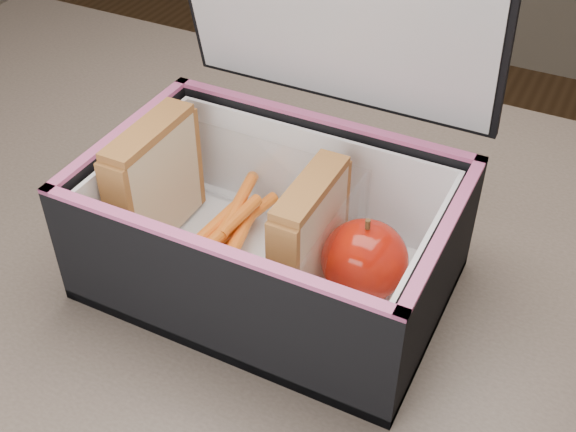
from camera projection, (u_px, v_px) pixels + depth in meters
kitchen_table at (248, 371)px, 0.64m from camera, size 1.20×0.80×0.75m
lunch_bag at (273, 221)px, 0.56m from camera, size 0.28×0.22×0.28m
plastic_tub at (230, 222)px, 0.58m from camera, size 0.19×0.13×0.08m
sandwich_left at (155, 181)px, 0.59m from camera, size 0.03×0.09×0.10m
sandwich_right at (310, 235)px, 0.54m from camera, size 0.02×0.09×0.10m
carrot_sticks at (229, 233)px, 0.59m from camera, size 0.05×0.14×0.03m
paper_napkin at (365, 291)px, 0.56m from camera, size 0.09×0.10×0.01m
red_apple at (365, 260)px, 0.54m from camera, size 0.08×0.08×0.07m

